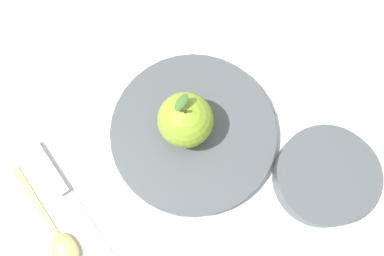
# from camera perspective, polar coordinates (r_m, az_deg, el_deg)

# --- Properties ---
(ground_plane) EXTENTS (2.40, 2.40, 0.00)m
(ground_plane) POSITION_cam_1_polar(r_m,az_deg,el_deg) (0.66, -2.93, -2.12)
(ground_plane) COLOR silver
(dinner_plate) EXTENTS (0.23, 0.23, 0.02)m
(dinner_plate) POSITION_cam_1_polar(r_m,az_deg,el_deg) (0.65, 0.00, -0.24)
(dinner_plate) COLOR #4C5156
(dinner_plate) RESTS_ON ground_plane
(apple) EXTENTS (0.07, 0.07, 0.09)m
(apple) POSITION_cam_1_polar(r_m,az_deg,el_deg) (0.61, -0.81, 0.98)
(apple) COLOR #8CB22D
(apple) RESTS_ON dinner_plate
(side_bowl) EXTENTS (0.13, 0.13, 0.04)m
(side_bowl) POSITION_cam_1_polar(r_m,az_deg,el_deg) (0.65, 15.74, -5.60)
(side_bowl) COLOR #4C5156
(side_bowl) RESTS_ON ground_plane
(knife) EXTENTS (0.22, 0.06, 0.01)m
(knife) POSITION_cam_1_polar(r_m,az_deg,el_deg) (0.66, -14.63, -8.12)
(knife) COLOR silver
(knife) RESTS_ON ground_plane
(spoon) EXTENTS (0.16, 0.05, 0.01)m
(spoon) POSITION_cam_1_polar(r_m,az_deg,el_deg) (0.66, -15.75, -12.81)
(spoon) COLOR #D8B766
(spoon) RESTS_ON ground_plane
(linen_napkin) EXTENTS (0.16, 0.13, 0.00)m
(linen_napkin) POSITION_cam_1_polar(r_m,az_deg,el_deg) (0.71, 10.80, 8.88)
(linen_napkin) COLOR silver
(linen_napkin) RESTS_ON ground_plane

